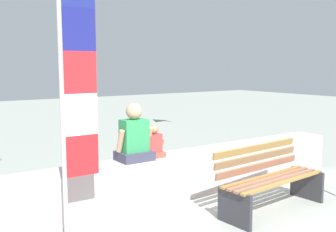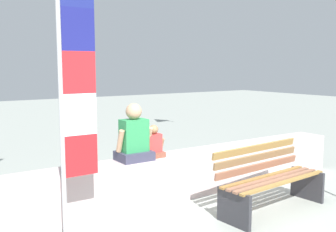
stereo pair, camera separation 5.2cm
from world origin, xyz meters
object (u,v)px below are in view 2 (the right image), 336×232
object	(u,v)px
park_bench	(269,180)
flag_banner	(73,85)
person_adult	(134,138)
person_child	(154,145)

from	to	relation	value
park_bench	flag_banner	xyz separation A→B (m)	(-2.57, 0.53, 1.36)
person_adult	person_child	xyz separation A→B (m)	(0.33, 0.00, -0.13)
park_bench	person_child	distance (m)	1.71
flag_banner	person_adult	bearing A→B (deg)	31.74
person_adult	person_child	world-z (taller)	person_adult
park_bench	flag_banner	world-z (taller)	flag_banner
person_adult	flag_banner	world-z (taller)	flag_banner
person_adult	person_child	bearing A→B (deg)	0.07
person_child	park_bench	bearing A→B (deg)	-47.76
person_adult	person_child	size ratio (longest dim) A/B	1.69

